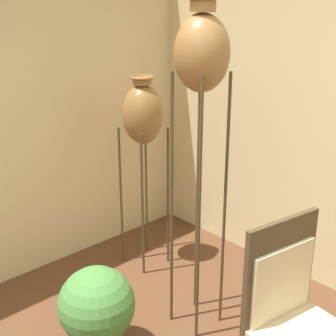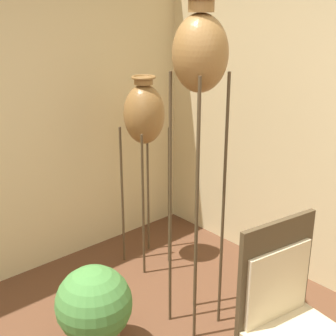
# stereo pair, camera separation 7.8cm
# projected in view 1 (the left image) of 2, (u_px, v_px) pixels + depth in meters

# --- Properties ---
(vase_stand_tall) EXTENTS (0.33, 0.33, 2.15)m
(vase_stand_tall) POSITION_uv_depth(u_px,v_px,m) (202.00, 61.00, 2.69)
(vase_stand_tall) COLOR #473823
(vase_stand_tall) RESTS_ON ground_plane
(vase_stand_medium) EXTENTS (0.32, 0.32, 1.59)m
(vase_stand_medium) POSITION_uv_depth(u_px,v_px,m) (143.00, 117.00, 3.61)
(vase_stand_medium) COLOR #473823
(vase_stand_medium) RESTS_ON ground_plane
(chair) EXTENTS (0.59, 0.54, 1.09)m
(chair) POSITION_uv_depth(u_px,v_px,m) (294.00, 313.00, 2.41)
(chair) COLOR #473823
(chair) RESTS_ON ground_plane
(potted_plant) EXTENTS (0.48, 0.48, 0.61)m
(potted_plant) POSITION_uv_depth(u_px,v_px,m) (97.00, 310.00, 2.88)
(potted_plant) COLOR brown
(potted_plant) RESTS_ON ground_plane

